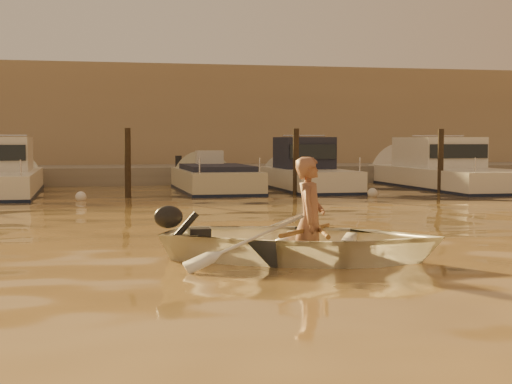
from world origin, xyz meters
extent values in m
plane|color=olive|center=(0.00, 0.00, 0.00)|extent=(160.00, 160.00, 0.00)
imported|color=white|center=(1.51, 1.44, 0.28)|extent=(4.63, 4.08, 0.80)
imported|color=#8D5C46|center=(1.60, 1.40, 0.57)|extent=(0.64, 0.75, 1.73)
cylinder|color=brown|center=(1.73, 1.34, 0.42)|extent=(0.50, 2.07, 0.13)
cylinder|color=brown|center=(1.55, 1.42, 0.42)|extent=(1.23, 1.77, 0.13)
cylinder|color=#2D2319|center=(-0.20, 13.80, 0.90)|extent=(0.18, 0.18, 2.20)
cylinder|color=#2D2319|center=(4.80, 13.80, 0.90)|extent=(0.18, 0.18, 2.20)
cylinder|color=#2D2319|center=(9.50, 13.80, 0.90)|extent=(0.18, 0.18, 2.20)
sphere|color=white|center=(-1.53, 13.00, 0.10)|extent=(0.30, 0.30, 0.30)
sphere|color=#EC571B|center=(2.92, 13.58, 0.10)|extent=(0.30, 0.30, 0.30)
sphere|color=silver|center=(6.84, 12.73, 0.10)|extent=(0.30, 0.30, 0.30)
cube|color=gray|center=(0.00, 21.50, 0.15)|extent=(52.00, 4.00, 1.00)
cube|color=#9E8466|center=(0.00, 27.00, 2.40)|extent=(46.00, 7.00, 4.80)
camera|label=1|loc=(-1.44, -8.92, 1.67)|focal=55.00mm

